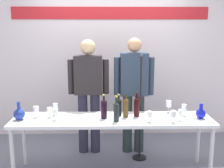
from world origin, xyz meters
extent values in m
cube|color=silver|center=(0.00, 1.42, 1.50)|extent=(4.63, 0.10, 3.00)
cube|color=red|center=(0.00, 1.36, 2.09)|extent=(3.24, 0.01, 0.20)
cube|color=white|center=(0.00, 0.00, 0.71)|extent=(2.49, 0.58, 0.04)
cylinder|color=silver|center=(-1.19, -0.24, 0.34)|extent=(0.05, 0.05, 0.69)
cylinder|color=silver|center=(1.19, -0.24, 0.34)|extent=(0.05, 0.05, 0.69)
cylinder|color=silver|center=(-1.19, 0.24, 0.34)|extent=(0.05, 0.05, 0.69)
cylinder|color=silver|center=(1.19, 0.24, 0.34)|extent=(0.05, 0.05, 0.69)
sphere|color=navy|center=(-1.14, -0.03, 0.80)|extent=(0.14, 0.14, 0.14)
cylinder|color=navy|center=(-1.14, -0.03, 0.91)|extent=(0.04, 0.04, 0.10)
sphere|color=#1119BA|center=(1.10, -0.03, 0.79)|extent=(0.12, 0.12, 0.12)
cylinder|color=#1119BA|center=(1.10, -0.03, 0.88)|extent=(0.04, 0.04, 0.08)
cylinder|color=#2D2B3F|center=(-0.42, 0.63, 0.45)|extent=(0.14, 0.14, 0.90)
cylinder|color=#2D2B3F|center=(-0.24, 0.63, 0.45)|extent=(0.14, 0.14, 0.90)
cube|color=#272326|center=(-0.33, 0.63, 1.18)|extent=(0.40, 0.22, 0.56)
cylinder|color=#272326|center=(-0.58, 0.63, 1.15)|extent=(0.09, 0.09, 0.50)
cylinder|color=#272326|center=(-0.08, 0.63, 1.15)|extent=(0.09, 0.09, 0.50)
sphere|color=#D7B482|center=(-0.33, 0.63, 1.58)|extent=(0.22, 0.22, 0.22)
cylinder|color=#273332|center=(0.24, 0.63, 0.44)|extent=(0.14, 0.14, 0.88)
cylinder|color=#273332|center=(0.42, 0.63, 0.44)|extent=(0.14, 0.14, 0.88)
cube|color=#2B394E|center=(0.33, 0.63, 1.19)|extent=(0.39, 0.22, 0.62)
cylinder|color=#2B394E|center=(0.08, 0.63, 1.16)|extent=(0.09, 0.09, 0.55)
cylinder|color=#2B394E|center=(0.58, 0.63, 1.16)|extent=(0.09, 0.09, 0.55)
sphere|color=tan|center=(0.33, 0.63, 1.61)|extent=(0.20, 0.20, 0.20)
cylinder|color=#513715|center=(0.17, 0.04, 0.84)|extent=(0.07, 0.07, 0.22)
cone|color=#513715|center=(0.17, 0.04, 0.96)|extent=(0.07, 0.07, 0.03)
cylinder|color=#513715|center=(0.17, 0.04, 0.98)|extent=(0.02, 0.02, 0.06)
cylinder|color=black|center=(0.17, 0.04, 1.02)|extent=(0.03, 0.03, 0.02)
cylinder|color=black|center=(0.04, -0.13, 0.84)|extent=(0.07, 0.07, 0.22)
cone|color=black|center=(0.04, -0.13, 0.96)|extent=(0.07, 0.07, 0.03)
cylinder|color=black|center=(0.04, -0.13, 0.99)|extent=(0.03, 0.03, 0.08)
cylinder|color=gold|center=(0.04, -0.13, 1.04)|extent=(0.03, 0.03, 0.02)
cylinder|color=black|center=(0.31, 0.07, 0.84)|extent=(0.07, 0.07, 0.23)
cone|color=black|center=(0.31, 0.07, 0.97)|extent=(0.07, 0.07, 0.03)
cylinder|color=black|center=(0.31, 0.07, 0.99)|extent=(0.03, 0.03, 0.07)
cylinder|color=black|center=(0.31, 0.07, 1.03)|extent=(0.03, 0.03, 0.02)
cylinder|color=black|center=(-0.10, 0.00, 0.84)|extent=(0.08, 0.08, 0.22)
cone|color=black|center=(-0.10, 0.00, 0.96)|extent=(0.08, 0.08, 0.03)
cylinder|color=black|center=(-0.10, 0.00, 0.98)|extent=(0.02, 0.02, 0.07)
cylinder|color=gold|center=(-0.10, 0.00, 1.03)|extent=(0.03, 0.03, 0.02)
cylinder|color=black|center=(0.08, 0.10, 0.83)|extent=(0.08, 0.08, 0.20)
cone|color=black|center=(0.08, 0.10, 0.94)|extent=(0.08, 0.08, 0.03)
cylinder|color=black|center=(0.08, 0.10, 0.96)|extent=(0.03, 0.03, 0.07)
cylinder|color=gold|center=(0.08, 0.10, 1.01)|extent=(0.03, 0.03, 0.02)
cylinder|color=white|center=(-0.79, 0.06, 0.73)|extent=(0.06, 0.06, 0.00)
cylinder|color=white|center=(-0.79, 0.06, 0.76)|extent=(0.01, 0.01, 0.06)
cylinder|color=white|center=(-0.79, 0.06, 0.82)|extent=(0.07, 0.07, 0.07)
cylinder|color=white|center=(-0.70, -0.05, 0.73)|extent=(0.06, 0.06, 0.00)
cylinder|color=white|center=(-0.70, -0.05, 0.76)|extent=(0.01, 0.01, 0.07)
cylinder|color=white|center=(-0.70, -0.05, 0.83)|extent=(0.07, 0.07, 0.07)
cylinder|color=white|center=(-0.96, 0.06, 0.73)|extent=(0.06, 0.06, 0.00)
cylinder|color=white|center=(-0.96, 0.06, 0.77)|extent=(0.01, 0.01, 0.07)
cylinder|color=white|center=(-0.96, 0.06, 0.84)|extent=(0.07, 0.07, 0.07)
cylinder|color=white|center=(-0.73, 0.14, 0.73)|extent=(0.05, 0.05, 0.00)
cylinder|color=white|center=(-0.73, 0.14, 0.77)|extent=(0.01, 0.01, 0.07)
cylinder|color=white|center=(-0.73, 0.14, 0.84)|extent=(0.06, 0.06, 0.09)
cylinder|color=white|center=(0.92, 0.08, 0.73)|extent=(0.06, 0.06, 0.00)
cylinder|color=white|center=(0.92, 0.08, 0.77)|extent=(0.01, 0.01, 0.07)
cylinder|color=white|center=(0.92, 0.08, 0.84)|extent=(0.06, 0.06, 0.08)
cylinder|color=white|center=(0.72, -0.18, 0.73)|extent=(0.06, 0.06, 0.00)
cylinder|color=white|center=(0.72, -0.18, 0.76)|extent=(0.01, 0.01, 0.07)
cylinder|color=white|center=(0.72, -0.18, 0.84)|extent=(0.07, 0.07, 0.08)
cylinder|color=white|center=(0.83, -0.10, 0.73)|extent=(0.06, 0.06, 0.00)
cylinder|color=white|center=(0.83, -0.10, 0.76)|extent=(0.01, 0.01, 0.06)
cylinder|color=white|center=(0.83, -0.10, 0.83)|extent=(0.06, 0.06, 0.07)
cylinder|color=white|center=(0.44, -0.16, 0.73)|extent=(0.06, 0.06, 0.00)
cylinder|color=white|center=(0.44, -0.16, 0.76)|extent=(0.01, 0.01, 0.06)
cylinder|color=white|center=(0.44, -0.16, 0.83)|extent=(0.06, 0.06, 0.07)
cylinder|color=white|center=(0.76, 0.23, 0.73)|extent=(0.06, 0.06, 0.00)
cylinder|color=white|center=(0.76, 0.23, 0.77)|extent=(0.01, 0.01, 0.08)
cylinder|color=white|center=(0.76, 0.23, 0.85)|extent=(0.07, 0.07, 0.08)
cylinder|color=black|center=(0.40, 0.38, 0.01)|extent=(0.20, 0.20, 0.02)
cylinder|color=black|center=(0.40, 0.38, 0.72)|extent=(0.02, 0.02, 1.43)
sphere|color=#232328|center=(0.40, 0.38, 1.46)|extent=(0.06, 0.06, 0.06)
camera|label=1|loc=(-0.08, -3.29, 1.80)|focal=44.07mm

